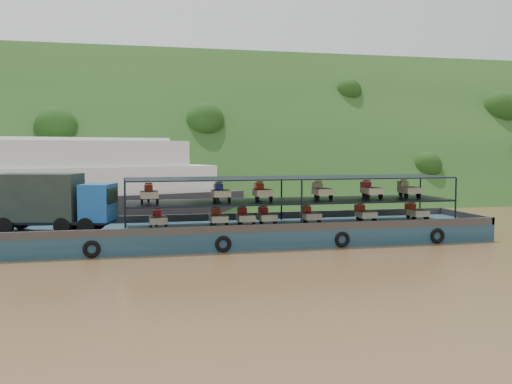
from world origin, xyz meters
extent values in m
plane|color=brown|center=(0.00, 0.00, 0.00)|extent=(160.00, 160.00, 0.00)
cube|color=#1A3914|center=(0.00, 36.00, 0.00)|extent=(140.00, 39.60, 39.60)
cube|color=#133543|center=(-3.95, -1.30, 0.60)|extent=(35.00, 7.00, 1.20)
cube|color=#592D19|center=(-3.95, 2.10, 1.45)|extent=(35.00, 0.20, 0.50)
cube|color=#592D19|center=(-3.95, -4.70, 1.45)|extent=(35.00, 0.20, 0.50)
cube|color=#592D19|center=(13.45, -1.30, 1.45)|extent=(0.20, 7.00, 0.50)
torus|color=black|center=(-13.95, -4.85, 0.55)|extent=(1.06, 0.26, 1.06)
torus|color=black|center=(-5.95, -4.85, 0.55)|extent=(1.06, 0.26, 1.06)
torus|color=black|center=(2.05, -4.85, 0.55)|extent=(1.06, 0.26, 1.06)
torus|color=black|center=(9.05, -4.85, 0.55)|extent=(1.06, 0.26, 1.06)
cylinder|color=black|center=(-19.31, -1.85, 1.74)|extent=(1.14, 0.65, 1.08)
cylinder|color=black|center=(-18.70, 0.32, 1.74)|extent=(1.14, 0.65, 1.08)
cylinder|color=black|center=(-15.78, -2.83, 1.74)|extent=(1.14, 0.65, 1.08)
cylinder|color=black|center=(-15.18, -0.66, 1.74)|extent=(1.14, 0.65, 1.08)
cylinder|color=black|center=(-14.33, -3.24, 1.74)|extent=(1.14, 0.65, 1.08)
cylinder|color=black|center=(-13.73, -1.06, 1.74)|extent=(1.14, 0.65, 1.08)
cube|color=black|center=(-16.31, -1.52, 1.90)|extent=(7.68, 4.24, 0.22)
cube|color=#154D97|center=(-13.62, -2.27, 3.14)|extent=(2.45, 2.98, 2.37)
cube|color=black|center=(-12.73, -2.51, 3.57)|extent=(0.64, 2.09, 0.97)
cube|color=black|center=(-17.35, -1.23, 3.46)|extent=(5.67, 3.87, 3.01)
cube|color=black|center=(-0.45, -1.30, 2.86)|extent=(23.00, 5.00, 0.12)
cube|color=black|center=(-0.45, -1.30, 4.50)|extent=(23.00, 5.00, 0.08)
cylinder|color=black|center=(-11.95, -3.80, 2.85)|extent=(0.12, 0.12, 3.30)
cylinder|color=black|center=(-11.95, 1.20, 2.85)|extent=(0.12, 0.12, 3.30)
cylinder|color=black|center=(-0.45, -3.80, 2.85)|extent=(0.12, 0.12, 3.30)
cylinder|color=black|center=(-0.45, 1.20, 2.85)|extent=(0.12, 0.12, 3.30)
cylinder|color=black|center=(11.05, -3.80, 2.85)|extent=(0.12, 0.12, 3.30)
cylinder|color=black|center=(11.05, 1.20, 2.85)|extent=(0.12, 0.12, 3.30)
cylinder|color=black|center=(-9.82, -0.25, 1.46)|extent=(0.12, 0.52, 0.52)
cylinder|color=black|center=(-10.32, -2.05, 1.46)|extent=(0.14, 0.52, 0.52)
cylinder|color=black|center=(-9.32, -2.05, 1.46)|extent=(0.14, 0.52, 0.52)
cube|color=#C4B48B|center=(-9.82, -1.70, 1.80)|extent=(1.15, 1.50, 0.44)
cube|color=red|center=(-9.82, -0.55, 1.98)|extent=(0.55, 0.80, 0.80)
cube|color=red|center=(-9.82, -0.75, 2.48)|extent=(0.50, 0.10, 0.10)
cylinder|color=black|center=(-5.72, -0.25, 1.46)|extent=(0.12, 0.52, 0.52)
cylinder|color=black|center=(-6.22, -2.05, 1.46)|extent=(0.14, 0.52, 0.52)
cylinder|color=black|center=(-5.22, -2.05, 1.46)|extent=(0.14, 0.52, 0.52)
cube|color=beige|center=(-5.72, -1.70, 1.80)|extent=(1.15, 1.50, 0.44)
cube|color=#B92B0C|center=(-5.72, -0.55, 1.98)|extent=(0.55, 0.80, 0.80)
cube|color=#B92B0C|center=(-5.72, -0.75, 2.48)|extent=(0.50, 0.10, 0.10)
cylinder|color=black|center=(-2.31, -0.25, 1.46)|extent=(0.12, 0.52, 0.52)
cylinder|color=black|center=(-2.81, -2.05, 1.46)|extent=(0.14, 0.52, 0.52)
cylinder|color=black|center=(-1.81, -2.05, 1.46)|extent=(0.14, 0.52, 0.52)
cube|color=beige|center=(-2.31, -1.70, 1.80)|extent=(1.15, 1.50, 0.44)
cube|color=#AE0B0F|center=(-2.31, -0.55, 1.98)|extent=(0.55, 0.80, 0.80)
cube|color=#AE0B0F|center=(-2.31, -0.75, 2.48)|extent=(0.50, 0.10, 0.10)
cylinder|color=black|center=(0.91, -0.25, 1.46)|extent=(0.12, 0.52, 0.52)
cylinder|color=black|center=(0.41, -2.05, 1.46)|extent=(0.14, 0.52, 0.52)
cylinder|color=black|center=(1.41, -2.05, 1.46)|extent=(0.14, 0.52, 0.52)
cube|color=#CBB390|center=(0.91, -1.70, 1.80)|extent=(1.15, 1.50, 0.44)
cube|color=red|center=(0.91, -0.55, 1.98)|extent=(0.55, 0.80, 0.80)
cube|color=red|center=(0.91, -0.75, 2.48)|extent=(0.50, 0.10, 0.10)
cylinder|color=black|center=(5.12, -0.25, 1.46)|extent=(0.12, 0.52, 0.52)
cylinder|color=black|center=(4.62, -2.05, 1.46)|extent=(0.14, 0.52, 0.52)
cylinder|color=black|center=(5.62, -2.05, 1.46)|extent=(0.14, 0.52, 0.52)
cube|color=beige|center=(5.12, -1.70, 1.80)|extent=(1.15, 1.50, 0.44)
cube|color=red|center=(5.12, -0.55, 1.98)|extent=(0.55, 0.80, 0.80)
cube|color=red|center=(5.12, -0.75, 2.48)|extent=(0.50, 0.10, 0.10)
cylinder|color=black|center=(9.27, -0.25, 1.46)|extent=(0.12, 0.52, 0.52)
cylinder|color=black|center=(8.77, -2.05, 1.46)|extent=(0.14, 0.52, 0.52)
cylinder|color=black|center=(9.77, -2.05, 1.46)|extent=(0.14, 0.52, 0.52)
cube|color=beige|center=(9.27, -1.70, 1.80)|extent=(1.15, 1.50, 0.44)
cube|color=#B6200C|center=(9.27, -0.55, 1.98)|extent=(0.55, 0.80, 0.80)
cube|color=#B6200C|center=(9.27, -0.75, 2.48)|extent=(0.50, 0.10, 0.10)
cylinder|color=black|center=(-3.84, -0.25, 1.46)|extent=(0.12, 0.52, 0.52)
cylinder|color=black|center=(-4.34, -2.05, 1.46)|extent=(0.14, 0.52, 0.52)
cylinder|color=black|center=(-3.34, -2.05, 1.46)|extent=(0.14, 0.52, 0.52)
cube|color=beige|center=(-3.84, -1.70, 1.80)|extent=(1.15, 1.50, 0.44)
cube|color=#AE0B0F|center=(-3.84, -0.55, 1.98)|extent=(0.55, 0.80, 0.80)
cube|color=#AE0B0F|center=(-3.84, -0.75, 2.48)|extent=(0.50, 0.10, 0.10)
cylinder|color=black|center=(-10.37, -0.25, 3.18)|extent=(0.12, 0.52, 0.52)
cylinder|color=black|center=(-10.87, -2.05, 3.18)|extent=(0.14, 0.52, 0.52)
cylinder|color=black|center=(-9.87, -2.05, 3.18)|extent=(0.14, 0.52, 0.52)
cube|color=beige|center=(-10.37, -1.70, 3.52)|extent=(1.15, 1.50, 0.44)
cube|color=red|center=(-10.37, -0.55, 3.70)|extent=(0.55, 0.80, 0.80)
cube|color=red|center=(-10.37, -0.75, 4.20)|extent=(0.50, 0.10, 0.10)
cylinder|color=black|center=(-5.55, -0.25, 3.18)|extent=(0.12, 0.52, 0.52)
cylinder|color=black|center=(-6.05, -2.05, 3.18)|extent=(0.14, 0.52, 0.52)
cylinder|color=black|center=(-5.05, -2.05, 3.18)|extent=(0.14, 0.52, 0.52)
cube|color=beige|center=(-5.55, -1.70, 3.52)|extent=(1.15, 1.50, 0.44)
cube|color=#1C34A8|center=(-5.55, -0.55, 3.70)|extent=(0.55, 0.80, 0.80)
cube|color=#1C34A8|center=(-5.55, -0.75, 4.20)|extent=(0.50, 0.10, 0.10)
cylinder|color=black|center=(-2.61, -0.25, 3.18)|extent=(0.12, 0.52, 0.52)
cylinder|color=black|center=(-3.11, -2.05, 3.18)|extent=(0.14, 0.52, 0.52)
cylinder|color=black|center=(-2.11, -2.05, 3.18)|extent=(0.14, 0.52, 0.52)
cube|color=#C2AD89|center=(-2.61, -1.70, 3.52)|extent=(1.15, 1.50, 0.44)
cube|color=red|center=(-2.61, -0.55, 3.70)|extent=(0.55, 0.80, 0.80)
cube|color=red|center=(-2.61, -0.75, 4.20)|extent=(0.50, 0.10, 0.10)
cylinder|color=black|center=(1.77, -0.25, 3.18)|extent=(0.12, 0.52, 0.52)
cylinder|color=black|center=(1.27, -2.05, 3.18)|extent=(0.14, 0.52, 0.52)
cylinder|color=black|center=(2.27, -2.05, 3.18)|extent=(0.14, 0.52, 0.52)
cube|color=beige|center=(1.77, -1.70, 3.52)|extent=(1.15, 1.50, 0.44)
cube|color=beige|center=(1.77, -0.55, 3.70)|extent=(0.55, 0.80, 0.80)
cube|color=beige|center=(1.77, -0.75, 4.20)|extent=(0.50, 0.10, 0.10)
cylinder|color=black|center=(5.58, -0.25, 3.18)|extent=(0.12, 0.52, 0.52)
cylinder|color=black|center=(5.08, -2.05, 3.18)|extent=(0.14, 0.52, 0.52)
cylinder|color=black|center=(6.08, -2.05, 3.18)|extent=(0.14, 0.52, 0.52)
cube|color=beige|center=(5.58, -1.70, 3.52)|extent=(1.15, 1.50, 0.44)
cube|color=red|center=(5.58, -0.55, 3.70)|extent=(0.55, 0.80, 0.80)
cube|color=red|center=(5.58, -0.75, 4.20)|extent=(0.50, 0.10, 0.10)
cylinder|color=black|center=(8.60, -0.25, 3.18)|extent=(0.12, 0.52, 0.52)
cylinder|color=black|center=(8.10, -2.05, 3.18)|extent=(0.14, 0.52, 0.52)
cylinder|color=black|center=(9.10, -2.05, 3.18)|extent=(0.14, 0.52, 0.52)
cube|color=#C2B589|center=(8.60, -1.70, 3.52)|extent=(1.15, 1.50, 0.44)
cube|color=#C4BF8A|center=(8.60, -0.55, 3.70)|extent=(0.55, 0.80, 0.80)
cube|color=#C4BF8A|center=(8.60, -0.75, 4.20)|extent=(0.50, 0.10, 0.10)
cube|color=black|center=(-19.29, 15.54, 1.12)|extent=(38.51, 20.91, 2.25)
cube|color=white|center=(-19.29, 15.54, 3.56)|extent=(32.88, 18.22, 2.62)
cube|color=white|center=(-19.29, 15.54, 6.09)|extent=(27.26, 15.53, 2.44)
cube|color=white|center=(-19.29, 15.54, 7.45)|extent=(23.41, 13.44, 0.28)
camera|label=1|loc=(-11.99, -39.97, 6.55)|focal=40.00mm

